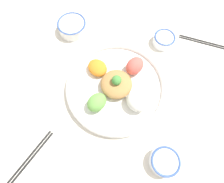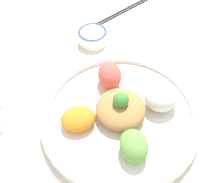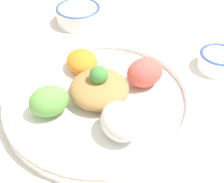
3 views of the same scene
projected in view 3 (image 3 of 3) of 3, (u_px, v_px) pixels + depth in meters
name	position (u px, v px, depth m)	size (l,w,h in m)	color
ground_plane	(110.00, 117.00, 0.59)	(2.40, 2.40, 0.00)	silver
salad_platter	(100.00, 96.00, 0.59)	(0.37, 0.37, 0.09)	white
rice_bowl_blue	(78.00, 14.00, 0.83)	(0.12, 0.12, 0.05)	white
rice_bowl_plain	(218.00, 60.00, 0.68)	(0.08, 0.08, 0.04)	white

